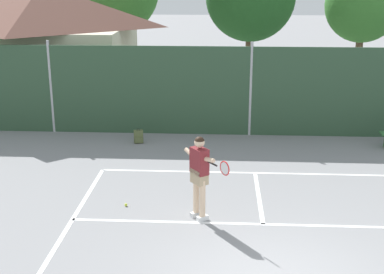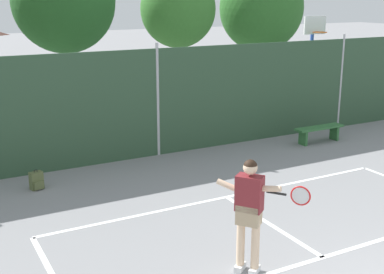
{
  "view_description": "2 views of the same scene",
  "coord_description": "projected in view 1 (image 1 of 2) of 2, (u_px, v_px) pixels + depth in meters",
  "views": [
    {
      "loc": [
        -0.93,
        -7.83,
        5.12
      ],
      "look_at": [
        -1.59,
        3.92,
        1.46
      ],
      "focal_mm": 49.92,
      "sensor_mm": 36.0,
      "label": 1
    },
    {
      "loc": [
        -5.58,
        -3.29,
        4.2
      ],
      "look_at": [
        -1.24,
        4.76,
        1.69
      ],
      "focal_mm": 48.26,
      "sensor_mm": 36.0,
      "label": 2
    }
  ],
  "objects": [
    {
      "name": "tennis_ball",
      "position": [
        126.0,
        205.0,
        12.16
      ],
      "size": [
        0.07,
        0.07,
        0.07
      ],
      "primitive_type": "sphere",
      "color": "#CCE033",
      "rests_on": "ground"
    },
    {
      "name": "court_markings",
      "position": [
        270.0,
        270.0,
        9.55
      ],
      "size": [
        8.3,
        11.1,
        0.01
      ],
      "color": "white",
      "rests_on": "ground"
    },
    {
      "name": "chainlink_fence",
      "position": [
        251.0,
        92.0,
        17.09
      ],
      "size": [
        26.09,
        0.09,
        3.03
      ],
      "color": "#2D4C33",
      "rests_on": "ground"
    },
    {
      "name": "backpack_olive",
      "position": [
        139.0,
        137.0,
        16.63
      ],
      "size": [
        0.31,
        0.29,
        0.46
      ],
      "color": "#566038",
      "rests_on": "ground"
    },
    {
      "name": "tennis_player",
      "position": [
        200.0,
        170.0,
        11.24
      ],
      "size": [
        0.98,
        1.12,
        1.85
      ],
      "color": "silver",
      "rests_on": "ground"
    },
    {
      "name": "clubhouse_building",
      "position": [
        47.0,
        44.0,
        20.83
      ],
      "size": [
        6.79,
        5.78,
        4.68
      ],
      "color": "beige",
      "rests_on": "ground"
    }
  ]
}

